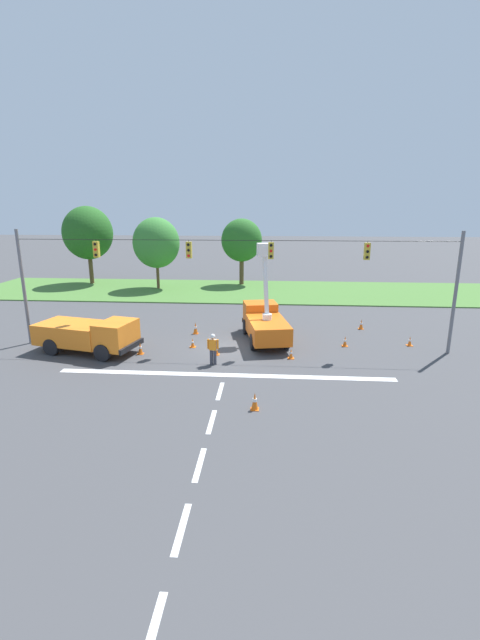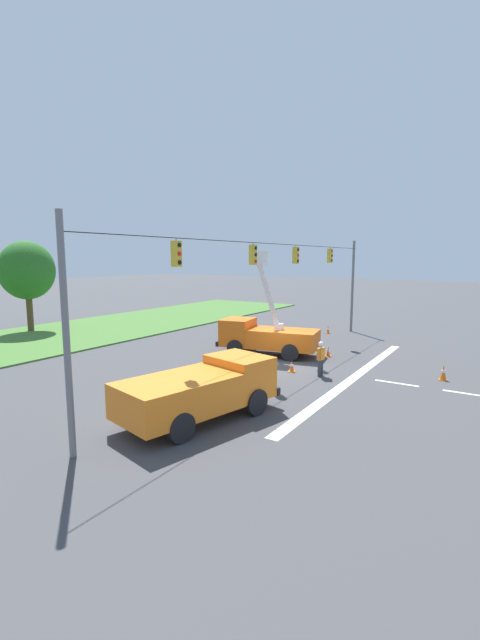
{
  "view_description": "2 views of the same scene",
  "coord_description": "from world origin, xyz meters",
  "px_view_note": "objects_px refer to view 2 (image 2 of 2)",
  "views": [
    {
      "loc": [
        2.31,
        -25.11,
        8.57
      ],
      "look_at": [
        0.41,
        0.98,
        1.54
      ],
      "focal_mm": 24.0,
      "sensor_mm": 36.0,
      "label": 1
    },
    {
      "loc": [
        -20.49,
        -10.64,
        5.86
      ],
      "look_at": [
        0.55,
        2.7,
        2.24
      ],
      "focal_mm": 24.0,
      "sensor_mm": 36.0,
      "label": 2
    }
  ],
  "objects_px": {
    "traffic_cone_foreground_left": "(328,352)",
    "traffic_cone_mid_left": "(274,329)",
    "traffic_cone_far_left": "(443,372)",
    "utility_truck_bucket_lift": "(265,334)",
    "traffic_cone_lane_edge_a": "(205,362)",
    "traffic_cone_mid_right": "(254,370)",
    "traffic_cone_near_bucket": "(250,388)",
    "road_worker": "(321,357)",
    "tree_centre": "(27,271)",
    "traffic_cone_far_right": "(292,366)",
    "traffic_cone_lane_edge_b": "(312,338)",
    "utility_truck_support_near": "(202,389)",
    "traffic_cone_foreground_right": "(328,330)"
  },
  "relations": [
    {
      "from": "traffic_cone_foreground_left",
      "to": "traffic_cone_mid_left",
      "type": "relative_size",
      "value": 0.86
    },
    {
      "from": "traffic_cone_far_left",
      "to": "utility_truck_bucket_lift",
      "type": "bearing_deg",
      "value": 88.58
    },
    {
      "from": "traffic_cone_lane_edge_a",
      "to": "traffic_cone_mid_right",
      "type": "bearing_deg",
      "value": -83.75
    },
    {
      "from": "utility_truck_bucket_lift",
      "to": "traffic_cone_mid_right",
      "type": "distance_m",
      "value": 4.92
    },
    {
      "from": "traffic_cone_near_bucket",
      "to": "utility_truck_bucket_lift",
      "type": "bearing_deg",
      "value": 24.38
    },
    {
      "from": "traffic_cone_mid_left",
      "to": "road_worker",
      "type": "bearing_deg",
      "value": -141.2
    },
    {
      "from": "tree_centre",
      "to": "utility_truck_bucket_lift",
      "type": "relative_size",
      "value": 1.14
    },
    {
      "from": "traffic_cone_foreground_left",
      "to": "traffic_cone_far_left",
      "type": "xyz_separation_m",
      "value": [
        -1.84,
        -6.53,
        0.1
      ]
    },
    {
      "from": "tree_centre",
      "to": "traffic_cone_mid_left",
      "type": "distance_m",
      "value": 19.97
    },
    {
      "from": "traffic_cone_lane_edge_a",
      "to": "traffic_cone_mid_left",
      "type": "bearing_deg",
      "value": 9.81
    },
    {
      "from": "traffic_cone_foreground_left",
      "to": "traffic_cone_lane_edge_a",
      "type": "xyz_separation_m",
      "value": [
        -6.35,
        4.49,
        0.11
      ]
    },
    {
      "from": "tree_centre",
      "to": "traffic_cone_mid_right",
      "type": "bearing_deg",
      "value": -94.11
    },
    {
      "from": "road_worker",
      "to": "utility_truck_bucket_lift",
      "type": "bearing_deg",
      "value": 59.48
    },
    {
      "from": "traffic_cone_foreground_left",
      "to": "traffic_cone_mid_right",
      "type": "height_order",
      "value": "traffic_cone_foreground_left"
    },
    {
      "from": "utility_truck_bucket_lift",
      "to": "traffic_cone_far_right",
      "type": "xyz_separation_m",
      "value": [
        -2.79,
        -3.13,
        -1.0
      ]
    },
    {
      "from": "traffic_cone_mid_right",
      "to": "traffic_cone_far_right",
      "type": "relative_size",
      "value": 0.96
    },
    {
      "from": "traffic_cone_foreground_left",
      "to": "traffic_cone_lane_edge_b",
      "type": "height_order",
      "value": "traffic_cone_lane_edge_b"
    },
    {
      "from": "utility_truck_support_near",
      "to": "traffic_cone_lane_edge_b",
      "type": "xyz_separation_m",
      "value": [
        15.55,
        2.21,
        -0.81
      ]
    },
    {
      "from": "tree_centre",
      "to": "traffic_cone_far_right",
      "type": "relative_size",
      "value": 11.69
    },
    {
      "from": "utility_truck_bucket_lift",
      "to": "traffic_cone_lane_edge_b",
      "type": "distance_m",
      "value": 5.25
    },
    {
      "from": "tree_centre",
      "to": "traffic_cone_near_bucket",
      "type": "distance_m",
      "value": 24.04
    },
    {
      "from": "traffic_cone_foreground_right",
      "to": "traffic_cone_foreground_left",
      "type": "bearing_deg",
      "value": -159.07
    },
    {
      "from": "road_worker",
      "to": "traffic_cone_mid_right",
      "type": "bearing_deg",
      "value": 120.47
    },
    {
      "from": "traffic_cone_mid_left",
      "to": "traffic_cone_far_left",
      "type": "xyz_separation_m",
      "value": [
        -7.1,
        -13.03,
        0.04
      ]
    },
    {
      "from": "traffic_cone_mid_right",
      "to": "utility_truck_bucket_lift",
      "type": "bearing_deg",
      "value": 22.53
    },
    {
      "from": "utility_truck_bucket_lift",
      "to": "traffic_cone_lane_edge_a",
      "type": "height_order",
      "value": "utility_truck_bucket_lift"
    },
    {
      "from": "utility_truck_support_near",
      "to": "traffic_cone_foreground_right",
      "type": "xyz_separation_m",
      "value": [
        19.64,
        2.61,
        -0.84
      ]
    },
    {
      "from": "road_worker",
      "to": "traffic_cone_lane_edge_b",
      "type": "xyz_separation_m",
      "value": [
        7.84,
        3.74,
        -0.68
      ]
    },
    {
      "from": "traffic_cone_mid_right",
      "to": "tree_centre",
      "type": "bearing_deg",
      "value": 85.89
    },
    {
      "from": "traffic_cone_far_left",
      "to": "traffic_cone_lane_edge_a",
      "type": "bearing_deg",
      "value": 112.27
    },
    {
      "from": "traffic_cone_lane_edge_b",
      "to": "traffic_cone_foreground_left",
      "type": "bearing_deg",
      "value": -144.35
    },
    {
      "from": "traffic_cone_foreground_left",
      "to": "traffic_cone_near_bucket",
      "type": "distance_m",
      "value": 8.91
    },
    {
      "from": "traffic_cone_foreground_left",
      "to": "traffic_cone_mid_right",
      "type": "relative_size",
      "value": 1.03
    },
    {
      "from": "utility_truck_bucket_lift",
      "to": "road_worker",
      "type": "distance_m",
      "value": 5.46
    },
    {
      "from": "traffic_cone_foreground_right",
      "to": "traffic_cone_far_left",
      "type": "xyz_separation_m",
      "value": [
        -9.41,
        -9.43,
        0.1
      ]
    },
    {
      "from": "road_worker",
      "to": "traffic_cone_mid_right",
      "type": "relative_size",
      "value": 2.98
    },
    {
      "from": "utility_truck_support_near",
      "to": "traffic_cone_far_left",
      "type": "distance_m",
      "value": 12.31
    },
    {
      "from": "road_worker",
      "to": "traffic_cone_near_bucket",
      "type": "distance_m",
      "value": 4.8
    },
    {
      "from": "traffic_cone_foreground_right",
      "to": "traffic_cone_near_bucket",
      "type": "distance_m",
      "value": 16.71
    },
    {
      "from": "traffic_cone_near_bucket",
      "to": "traffic_cone_lane_edge_b",
      "type": "relative_size",
      "value": 1.1
    },
    {
      "from": "tree_centre",
      "to": "traffic_cone_foreground_right",
      "type": "xyz_separation_m",
      "value": [
        12.05,
        -20.43,
        -4.59
      ]
    },
    {
      "from": "road_worker",
      "to": "traffic_cone_near_bucket",
      "type": "height_order",
      "value": "road_worker"
    },
    {
      "from": "road_worker",
      "to": "traffic_cone_lane_edge_a",
      "type": "xyz_separation_m",
      "value": [
        -1.99,
        5.73,
        -0.6
      ]
    },
    {
      "from": "traffic_cone_foreground_right",
      "to": "traffic_cone_lane_edge_b",
      "type": "distance_m",
      "value": 4.11
    },
    {
      "from": "road_worker",
      "to": "traffic_cone_far_right",
      "type": "height_order",
      "value": "road_worker"
    },
    {
      "from": "road_worker",
      "to": "traffic_cone_near_bucket",
      "type": "xyz_separation_m",
      "value": [
        -4.55,
        1.38,
        -0.64
      ]
    },
    {
      "from": "traffic_cone_mid_right",
      "to": "traffic_cone_lane_edge_a",
      "type": "height_order",
      "value": "traffic_cone_lane_edge_a"
    },
    {
      "from": "traffic_cone_lane_edge_a",
      "to": "traffic_cone_lane_edge_b",
      "type": "height_order",
      "value": "traffic_cone_lane_edge_a"
    },
    {
      "from": "traffic_cone_mid_left",
      "to": "traffic_cone_lane_edge_a",
      "type": "bearing_deg",
      "value": -170.19
    },
    {
      "from": "utility_truck_bucket_lift",
      "to": "traffic_cone_lane_edge_b",
      "type": "height_order",
      "value": "utility_truck_bucket_lift"
    }
  ]
}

